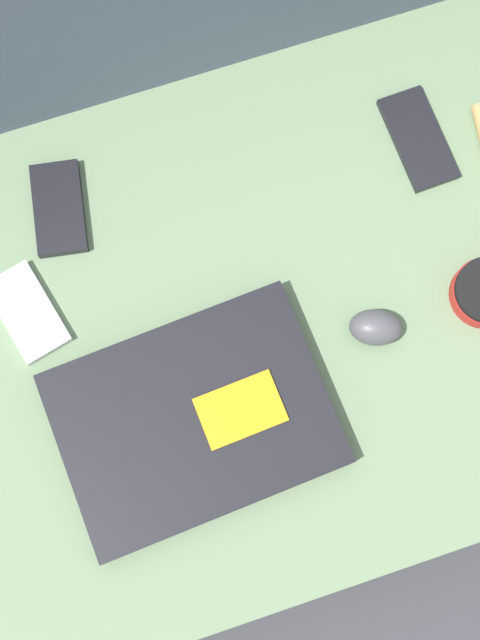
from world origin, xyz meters
TOP-DOWN VIEW (x-y plane):
  - ground_plane at (0.00, 0.00)m, footprint 8.00×8.00m
  - couch_seat at (0.00, 0.00)m, footprint 1.16×0.62m
  - laptop at (-0.08, -0.09)m, footprint 0.31×0.23m
  - computer_mouse at (0.14, -0.06)m, footprint 0.07×0.06m
  - phone_silver at (-0.16, 0.20)m, footprint 0.08×0.12m
  - phone_black at (0.27, 0.15)m, footprint 0.06×0.13m
  - phone_small at (-0.23, 0.09)m, footprint 0.08×0.12m

SIDE VIEW (x-z plane):
  - ground_plane at x=0.00m, z-range 0.00..0.00m
  - couch_seat at x=0.00m, z-range 0.00..0.13m
  - phone_black at x=0.27m, z-range 0.13..0.14m
  - phone_small at x=-0.23m, z-range 0.13..0.14m
  - phone_silver at x=-0.16m, z-range 0.13..0.14m
  - laptop at x=-0.08m, z-range 0.13..0.16m
  - computer_mouse at x=0.14m, z-range 0.13..0.17m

